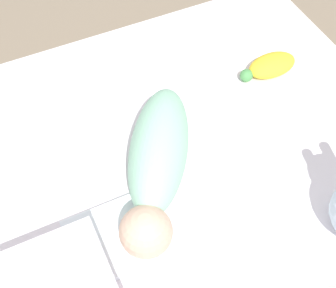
{
  "coord_description": "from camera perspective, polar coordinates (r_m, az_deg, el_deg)",
  "views": [
    {
      "loc": [
        0.36,
        0.72,
        1.27
      ],
      "look_at": [
        0.04,
        0.03,
        0.24
      ],
      "focal_mm": 50.0,
      "sensor_mm": 36.0,
      "label": 1
    }
  ],
  "objects": [
    {
      "name": "turtle_plush",
      "position": [
        1.55,
        12.35,
        9.29
      ],
      "size": [
        0.2,
        0.09,
        0.06
      ],
      "color": "yellow",
      "rests_on": "bed_mattress"
    },
    {
      "name": "ground_plane",
      "position": [
        1.51,
        0.9,
        -4.0
      ],
      "size": [
        12.0,
        12.0,
        0.0
      ],
      "primitive_type": "plane",
      "color": "#7A6B56"
    },
    {
      "name": "bed_mattress",
      "position": [
        1.43,
        0.95,
        -1.97
      ],
      "size": [
        1.34,
        1.07,
        0.19
      ],
      "color": "white",
      "rests_on": "ground_plane"
    },
    {
      "name": "swaddled_baby",
      "position": [
        1.21,
        -1.34,
        -2.1
      ],
      "size": [
        0.36,
        0.47,
        0.18
      ],
      "rotation": [
        0.0,
        0.0,
        1.01
      ],
      "color": "#99D6B2",
      "rests_on": "bed_mattress"
    },
    {
      "name": "burp_cloth",
      "position": [
        1.19,
        -5.93,
        -11.16
      ],
      "size": [
        0.25,
        0.2,
        0.02
      ],
      "color": "white",
      "rests_on": "bed_mattress"
    }
  ]
}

